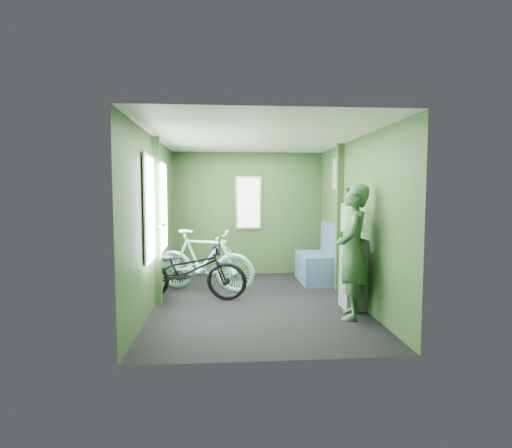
{
  "coord_description": "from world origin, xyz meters",
  "views": [
    {
      "loc": [
        -0.43,
        -5.53,
        1.54
      ],
      "look_at": [
        0.0,
        0.1,
        1.1
      ],
      "focal_mm": 28.0,
      "sensor_mm": 36.0,
      "label": 1
    }
  ],
  "objects_px": {
    "bicycle_black": "(188,300)",
    "waste_box": "(353,274)",
    "passenger": "(353,251)",
    "bench_seat": "(317,264)",
    "bicycle_mint": "(204,292)"
  },
  "relations": [
    {
      "from": "bicycle_black",
      "to": "passenger",
      "type": "relative_size",
      "value": 1.03
    },
    {
      "from": "bicycle_black",
      "to": "waste_box",
      "type": "height_order",
      "value": "waste_box"
    },
    {
      "from": "bicycle_black",
      "to": "bicycle_mint",
      "type": "distance_m",
      "value": 0.53
    },
    {
      "from": "bicycle_black",
      "to": "passenger",
      "type": "bearing_deg",
      "value": -105.04
    },
    {
      "from": "bicycle_mint",
      "to": "bench_seat",
      "type": "bearing_deg",
      "value": -53.23
    },
    {
      "from": "bicycle_black",
      "to": "bench_seat",
      "type": "height_order",
      "value": "bench_seat"
    },
    {
      "from": "bicycle_black",
      "to": "waste_box",
      "type": "relative_size",
      "value": 1.83
    },
    {
      "from": "bicycle_mint",
      "to": "passenger",
      "type": "distance_m",
      "value": 2.52
    },
    {
      "from": "bench_seat",
      "to": "waste_box",
      "type": "bearing_deg",
      "value": -86.27
    },
    {
      "from": "bench_seat",
      "to": "bicycle_black",
      "type": "bearing_deg",
      "value": -153.78
    },
    {
      "from": "bicycle_black",
      "to": "bicycle_mint",
      "type": "xyz_separation_m",
      "value": [
        0.2,
        0.49,
        0.0
      ]
    },
    {
      "from": "waste_box",
      "to": "bicycle_mint",
      "type": "bearing_deg",
      "value": 152.85
    },
    {
      "from": "bicycle_black",
      "to": "passenger",
      "type": "xyz_separation_m",
      "value": [
        2.1,
        -0.95,
        0.83
      ]
    },
    {
      "from": "bicycle_black",
      "to": "bench_seat",
      "type": "bearing_deg",
      "value": -54.26
    },
    {
      "from": "bicycle_mint",
      "to": "waste_box",
      "type": "bearing_deg",
      "value": -96.76
    }
  ]
}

